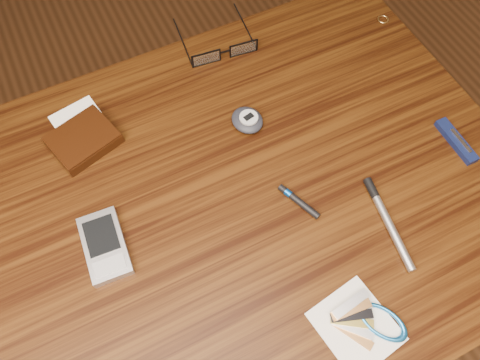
{
  "coord_description": "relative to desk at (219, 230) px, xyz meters",
  "views": [
    {
      "loc": [
        -0.1,
        -0.3,
        1.42
      ],
      "look_at": [
        0.05,
        0.02,
        0.76
      ],
      "focal_mm": 35.0,
      "sensor_mm": 36.0,
      "label": 1
    }
  ],
  "objects": [
    {
      "name": "ground",
      "position": [
        0.0,
        0.0,
        -0.65
      ],
      "size": [
        3.8,
        3.8,
        0.0
      ],
      "primitive_type": "plane",
      "color": "#472814",
      "rests_on": "ground"
    },
    {
      "name": "desk",
      "position": [
        0.0,
        0.0,
        0.0
      ],
      "size": [
        1.0,
        0.7,
        0.75
      ],
      "color": "#331A08",
      "rests_on": "ground"
    },
    {
      "name": "wallet_and_card",
      "position": [
        -0.15,
        0.21,
        0.11
      ],
      "size": [
        0.12,
        0.15,
        0.02
      ],
      "color": "black",
      "rests_on": "desk"
    },
    {
      "name": "eyeglasses",
      "position": [
        0.15,
        0.28,
        0.11
      ],
      "size": [
        0.14,
        0.15,
        0.03
      ],
      "color": "black",
      "rests_on": "desk"
    },
    {
      "name": "gold_ring",
      "position": [
        0.47,
        0.22,
        0.1
      ],
      "size": [
        0.03,
        0.03,
        0.0
      ],
      "primitive_type": "torus",
      "rotation": [
        0.0,
        0.0,
        0.3
      ],
      "color": "tan",
      "rests_on": "desk"
    },
    {
      "name": "pda_phone",
      "position": [
        -0.18,
        0.01,
        0.11
      ],
      "size": [
        0.07,
        0.11,
        0.02
      ],
      "color": "#AEADB2",
      "rests_on": "desk"
    },
    {
      "name": "pedometer",
      "position": [
        0.11,
        0.12,
        0.11
      ],
      "size": [
        0.06,
        0.07,
        0.02
      ],
      "color": "#21222C",
      "rests_on": "desk"
    },
    {
      "name": "notepad_keys",
      "position": [
        0.11,
        -0.26,
        0.11
      ],
      "size": [
        0.13,
        0.12,
        0.01
      ],
      "color": "white",
      "rests_on": "desk"
    },
    {
      "name": "pocket_knife",
      "position": [
        0.41,
        -0.07,
        0.11
      ],
      "size": [
        0.02,
        0.09,
        0.01
      ],
      "color": "#0C1339",
      "rests_on": "desk"
    },
    {
      "name": "silver_pen",
      "position": [
        0.23,
        -0.13,
        0.11
      ],
      "size": [
        0.04,
        0.16,
        0.01
      ],
      "color": "#A9A8AD",
      "rests_on": "desk"
    },
    {
      "name": "black_blue_pen",
      "position": [
        0.12,
        -0.05,
        0.11
      ],
      "size": [
        0.04,
        0.08,
        0.01
      ],
      "color": "black",
      "rests_on": "desk"
    }
  ]
}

